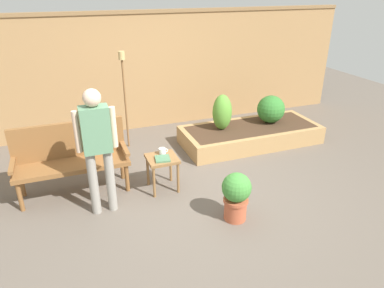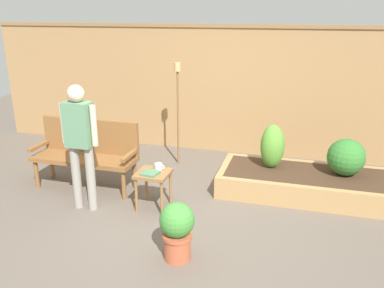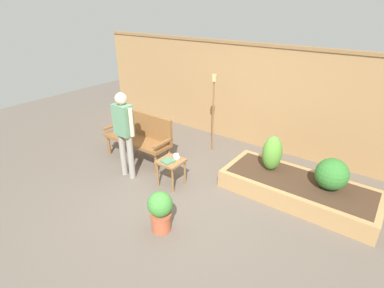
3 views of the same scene
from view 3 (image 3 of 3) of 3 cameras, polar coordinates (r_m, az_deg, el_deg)
name	(u,v)px [view 3 (image 3 of 3)]	position (r m, az deg, el deg)	size (l,w,h in m)	color
ground_plane	(177,197)	(4.93, -2.92, -10.15)	(14.00, 14.00, 0.00)	#60564C
fence_back	(253,96)	(6.48, 11.70, 9.07)	(8.40, 0.14, 2.16)	#A37A4C
garden_bench	(140,133)	(5.94, -9.96, 2.06)	(1.44, 0.48, 0.94)	brown
side_table	(171,165)	(5.04, -4.04, -3.95)	(0.40, 0.40, 0.48)	olive
cup_on_table	(176,156)	(5.03, -3.02, -2.40)	(0.13, 0.09, 0.08)	white
book_on_table	(168,161)	(4.96, -4.65, -3.24)	(0.19, 0.19, 0.03)	#4C7A56
potted_boxwood	(160,210)	(4.14, -6.09, -12.45)	(0.35, 0.35, 0.61)	#B75638
raised_planter_bed	(298,189)	(5.15, 19.58, -8.13)	(2.40, 1.00, 0.30)	#AD8451
shrub_near_bench	(272,153)	(5.12, 15.12, -1.71)	(0.33, 0.33, 0.61)	brown
shrub_far_corner	(332,174)	(4.95, 25.25, -5.26)	(0.49, 0.49, 0.49)	brown
tiki_torch	(213,100)	(5.99, 4.13, 8.47)	(0.10, 0.10, 1.62)	brown
person_by_bench	(124,128)	(5.19, -12.88, 2.92)	(0.47, 0.20, 1.56)	gray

